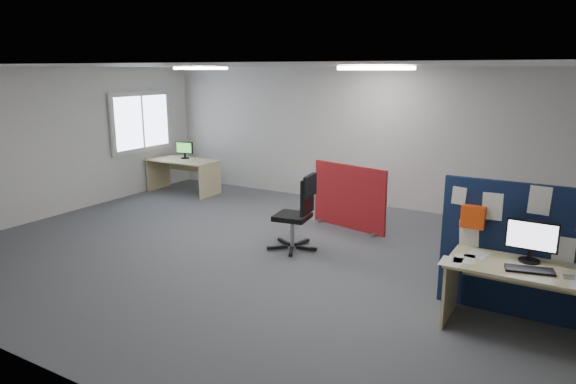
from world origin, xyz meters
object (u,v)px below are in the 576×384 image
at_px(red_divider, 349,198).
at_px(second_desk, 184,167).
at_px(navy_divider, 525,251).
at_px(main_desk, 532,284).
at_px(monitor_main, 532,239).
at_px(monitor_second, 185,149).
at_px(office_chair, 300,208).

relative_size(red_divider, second_desk, 0.93).
height_order(navy_divider, second_desk, navy_divider).
xyz_separation_m(main_desk, monitor_main, (-0.06, 0.14, 0.42)).
bearing_deg(second_desk, main_desk, -22.59).
xyz_separation_m(monitor_main, red_divider, (-3.00, 2.27, -0.44)).
bearing_deg(red_divider, monitor_second, -176.39).
height_order(second_desk, office_chair, office_chair).
height_order(monitor_main, second_desk, monitor_main).
xyz_separation_m(red_divider, second_desk, (-4.20, 0.61, 0.01)).
bearing_deg(monitor_second, red_divider, -19.98).
height_order(red_divider, monitor_second, monitor_second).
bearing_deg(monitor_second, navy_divider, -31.39).
height_order(navy_divider, monitor_main, navy_divider).
bearing_deg(monitor_second, second_desk, -69.76).
distance_m(red_divider, monitor_second, 4.35).
relative_size(monitor_main, office_chair, 0.44).
bearing_deg(second_desk, monitor_second, 120.60).
bearing_deg(main_desk, office_chair, 162.66).
height_order(navy_divider, monitor_second, navy_divider).
xyz_separation_m(monitor_second, office_chair, (4.08, -2.12, -0.28)).
relative_size(navy_divider, second_desk, 1.18).
relative_size(second_desk, monitor_second, 3.84).
relative_size(red_divider, monitor_second, 3.55).
height_order(monitor_main, office_chair, same).
relative_size(red_divider, office_chair, 1.25).
relative_size(main_desk, office_chair, 1.42).
bearing_deg(office_chair, navy_divider, -19.73).
distance_m(main_desk, monitor_main, 0.45).
relative_size(navy_divider, main_desk, 1.12).
relative_size(navy_divider, office_chair, 1.58).
relative_size(monitor_main, second_desk, 0.33).
distance_m(monitor_main, second_desk, 7.77).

